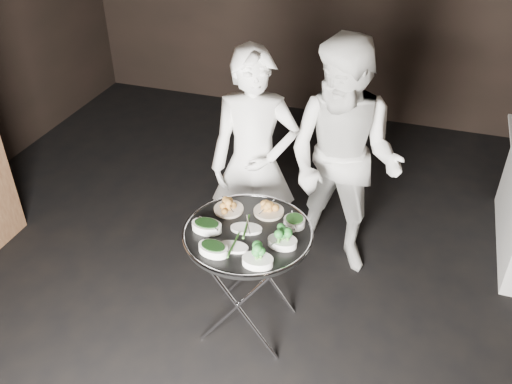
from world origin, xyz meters
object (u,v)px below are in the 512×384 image
(waiter_left, at_px, (254,164))
(waiter_right, at_px, (343,162))
(serving_tray, at_px, (248,233))
(tray_stand, at_px, (248,277))

(waiter_left, height_order, waiter_right, waiter_right)
(serving_tray, bearing_deg, tray_stand, 0.00)
(waiter_left, distance_m, waiter_right, 0.59)
(tray_stand, distance_m, waiter_left, 0.78)
(serving_tray, relative_size, waiter_left, 0.46)
(tray_stand, distance_m, serving_tray, 0.34)
(tray_stand, xyz_separation_m, serving_tray, (0.00, 0.00, 0.34))
(tray_stand, height_order, waiter_right, waiter_right)
(serving_tray, distance_m, waiter_right, 0.91)
(tray_stand, height_order, serving_tray, serving_tray)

